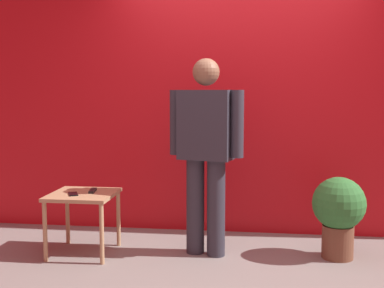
# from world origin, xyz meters

# --- Properties ---
(ground_plane) EXTENTS (12.00, 12.00, 0.00)m
(ground_plane) POSITION_xyz_m (0.00, 0.00, 0.00)
(ground_plane) COLOR gray
(back_wall_red) EXTENTS (5.73, 0.12, 3.10)m
(back_wall_red) POSITION_xyz_m (0.00, 1.23, 1.55)
(back_wall_red) COLOR red
(back_wall_red) RESTS_ON ground_plane
(standing_person) EXTENTS (0.66, 0.33, 1.67)m
(standing_person) POSITION_xyz_m (-0.27, 0.47, 0.93)
(standing_person) COLOR #2D2D38
(standing_person) RESTS_ON ground_plane
(side_table) EXTENTS (0.54, 0.54, 0.53)m
(side_table) POSITION_xyz_m (-1.32, 0.35, 0.45)
(side_table) COLOR tan
(side_table) RESTS_ON ground_plane
(cell_phone) EXTENTS (0.13, 0.16, 0.01)m
(cell_phone) POSITION_xyz_m (-1.37, 0.28, 0.53)
(cell_phone) COLOR black
(cell_phone) RESTS_ON side_table
(tv_remote) EXTENTS (0.07, 0.17, 0.02)m
(tv_remote) POSITION_xyz_m (-1.25, 0.42, 0.54)
(tv_remote) COLOR black
(tv_remote) RESTS_ON side_table
(potted_plant) EXTENTS (0.44, 0.44, 0.69)m
(potted_plant) POSITION_xyz_m (0.84, 0.51, 0.41)
(potted_plant) COLOR brown
(potted_plant) RESTS_ON ground_plane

